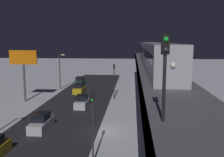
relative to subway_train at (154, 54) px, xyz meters
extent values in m
plane|color=white|center=(6.59, 9.69, -8.59)|extent=(240.00, 240.00, 0.00)
cube|color=#28282D|center=(12.48, 9.69, -8.59)|extent=(11.00, 97.94, 0.01)
cube|color=slate|center=(0.00, 9.69, -2.18)|extent=(5.00, 97.94, 0.80)
cube|color=#38383D|center=(2.38, 9.69, -2.18)|extent=(0.24, 95.98, 0.80)
cylinder|color=slate|center=(0.00, -31.12, -5.59)|extent=(1.40, 1.40, 6.01)
cylinder|color=slate|center=(0.00, -14.80, -5.59)|extent=(1.40, 1.40, 6.01)
cylinder|color=slate|center=(0.00, 1.52, -5.59)|extent=(1.40, 1.40, 6.01)
cylinder|color=slate|center=(0.00, 17.85, -5.59)|extent=(1.40, 1.40, 6.01)
cube|color=#B7BABF|center=(0.00, 9.30, -0.08)|extent=(2.90, 18.00, 3.40)
cube|color=black|center=(0.00, 9.30, 0.33)|extent=(2.94, 16.20, 0.90)
cube|color=#B7BABF|center=(0.00, -9.30, -0.08)|extent=(2.90, 18.00, 3.40)
cube|color=black|center=(0.00, -9.30, 0.33)|extent=(2.94, 16.20, 0.90)
sphere|color=white|center=(0.00, 18.35, 0.09)|extent=(0.44, 0.44, 0.44)
cylinder|color=black|center=(1.61, 26.18, -0.18)|extent=(0.16, 0.16, 3.20)
cube|color=black|center=(1.61, 26.18, 1.77)|extent=(0.36, 0.28, 0.90)
sphere|color=#19F23F|center=(1.61, 26.34, 2.00)|extent=(0.22, 0.22, 0.22)
sphere|color=#333333|center=(1.61, 26.34, 1.54)|extent=(0.22, 0.22, 0.22)
cube|color=#2D6038|center=(15.68, -20.94, -8.04)|extent=(1.80, 4.45, 1.10)
cube|color=black|center=(15.68, -20.94, -7.05)|extent=(1.58, 2.13, 0.87)
cube|color=silver|center=(11.08, -1.05, -8.04)|extent=(1.80, 4.17, 1.10)
cube|color=black|center=(11.08, -1.05, -7.05)|extent=(1.58, 2.00, 0.87)
cube|color=gold|center=(13.88, -11.96, -8.04)|extent=(1.80, 4.24, 1.10)
cube|color=black|center=(13.88, -11.96, -7.05)|extent=(1.58, 2.03, 0.87)
cube|color=silver|center=(13.88, 9.44, -8.04)|extent=(1.80, 4.70, 1.10)
cube|color=black|center=(13.88, 9.44, -7.05)|extent=(1.58, 2.26, 0.87)
cylinder|color=#2D2D2D|center=(6.38, 17.31, -5.84)|extent=(0.16, 0.16, 5.50)
cube|color=black|center=(6.38, 17.31, -2.64)|extent=(0.32, 0.32, 0.90)
sphere|color=black|center=(6.38, 17.49, -2.34)|extent=(0.20, 0.20, 0.20)
sphere|color=black|center=(6.38, 17.49, -2.64)|extent=(0.20, 0.20, 0.20)
sphere|color=#19E53F|center=(6.38, 17.49, -2.94)|extent=(0.20, 0.20, 0.20)
cylinder|color=#2D2D2D|center=(6.38, -7.04, -5.84)|extent=(0.16, 0.16, 5.50)
cube|color=black|center=(6.38, -7.04, -2.64)|extent=(0.32, 0.32, 0.90)
sphere|color=red|center=(6.38, -6.86, -2.34)|extent=(0.20, 0.20, 0.20)
sphere|color=black|center=(6.38, -6.86, -2.64)|extent=(0.20, 0.20, 0.20)
sphere|color=black|center=(6.38, -6.86, -2.94)|extent=(0.20, 0.20, 0.20)
cylinder|color=#4C4C51|center=(21.75, -4.02, -5.34)|extent=(0.36, 0.36, 6.50)
cube|color=orange|center=(21.75, -4.02, -0.89)|extent=(4.80, 0.30, 2.40)
cylinder|color=#38383D|center=(18.78, -15.31, -4.84)|extent=(0.20, 0.20, 7.50)
ellipsoid|color=#F4E5B2|center=(17.98, -15.31, -1.09)|extent=(0.90, 0.44, 0.30)
camera|label=1|loc=(3.05, 37.66, 1.94)|focal=40.45mm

